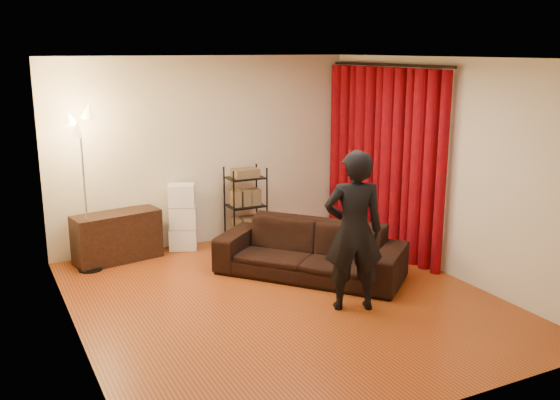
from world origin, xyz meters
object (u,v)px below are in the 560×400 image
media_cabinet (117,237)px  floor_lamp (85,193)px  sofa (310,250)px  wire_shelf (246,206)px  person (354,231)px  storage_boxes (183,217)px

media_cabinet → floor_lamp: floor_lamp is taller
sofa → floor_lamp: bearing=-161.5°
sofa → floor_lamp: size_ratio=1.12×
sofa → floor_lamp: floor_lamp is taller
sofa → media_cabinet: sofa is taller
sofa → floor_lamp: 2.92m
floor_lamp → wire_shelf: bearing=3.8°
person → floor_lamp: size_ratio=0.86×
person → floor_lamp: 3.47m
storage_boxes → wire_shelf: wire_shelf is taller
media_cabinet → storage_boxes: bearing=-5.2°
media_cabinet → wire_shelf: wire_shelf is taller
storage_boxes → wire_shelf: 0.92m
storage_boxes → floor_lamp: 1.50m
media_cabinet → floor_lamp: size_ratio=0.55×
person → floor_lamp: (-2.36, 2.54, 0.14)m
sofa → storage_boxes: 2.07m
media_cabinet → storage_boxes: size_ratio=1.20×
media_cabinet → floor_lamp: bearing=-162.7°
media_cabinet → floor_lamp: (-0.41, -0.21, 0.70)m
media_cabinet → person: bearing=-65.0°
wire_shelf → person: bearing=-72.5°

